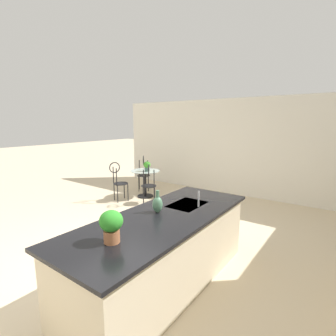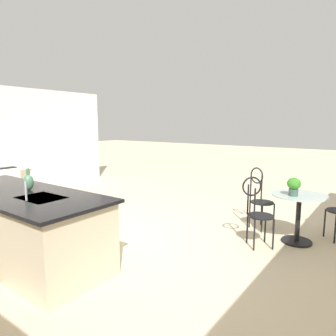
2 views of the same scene
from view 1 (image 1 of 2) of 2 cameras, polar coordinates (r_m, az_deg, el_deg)
ground_plane at (r=4.29m, az=-8.02°, el=-18.48°), size 40.00×40.00×0.00m
wall_left_window at (r=7.46m, az=15.06°, el=4.49°), size 0.12×7.80×2.70m
kitchen_island at (r=3.38m, az=-0.97°, el=-17.83°), size 2.80×1.06×0.92m
bistro_table at (r=7.09m, az=-5.12°, el=-2.89°), size 0.80×0.80×0.74m
chair_near_window at (r=7.79m, az=-5.47°, el=-0.75°), size 0.54×0.54×1.04m
chair_by_island at (r=6.40m, az=-4.32°, el=-3.15°), size 0.54×0.54×1.04m
chair_toward_desk at (r=6.78m, az=-10.99°, el=-2.55°), size 0.52×0.50×1.04m
sink_faucet at (r=3.50m, az=6.83°, el=-6.85°), size 0.02×0.02×0.22m
potted_plant_on_table at (r=6.88m, az=-4.71°, el=0.51°), size 0.19×0.19×0.27m
potted_plant_counter_far at (r=2.53m, az=-12.54°, el=-12.16°), size 0.23×0.23×0.32m
vase_on_counter at (r=3.27m, az=-2.36°, el=-8.04°), size 0.13×0.13×0.29m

